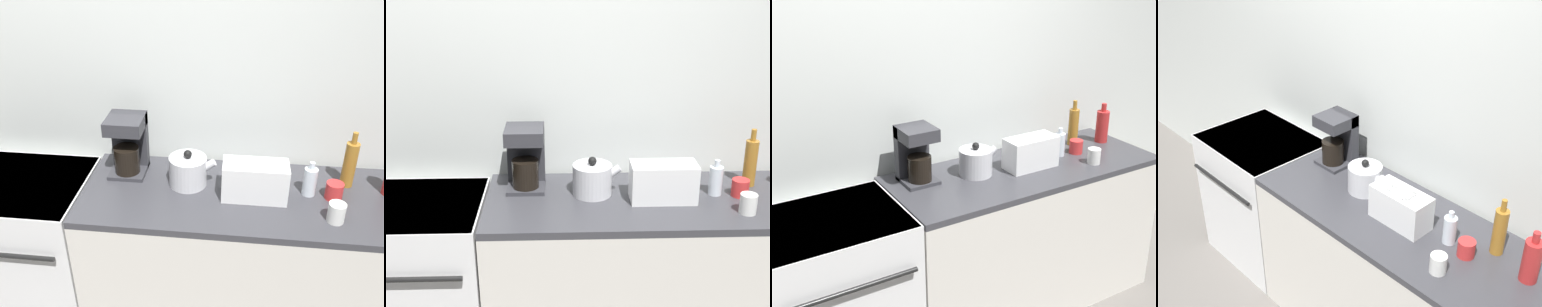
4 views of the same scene
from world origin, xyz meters
The scene contains 11 objects.
wall_back centered at (0.00, 0.70, 1.30)m, with size 8.00×0.05×2.60m.
stove centered at (-0.62, 0.30, 0.48)m, with size 0.74×0.64×0.93m.
counter_block centered at (0.59, 0.32, 0.46)m, with size 1.66×0.65×0.93m.
kettle centered at (0.28, 0.38, 1.01)m, with size 0.24×0.19×0.20m.
toaster centered at (0.62, 0.31, 1.02)m, with size 0.31×0.15×0.19m.
coffee_maker centered at (-0.05, 0.48, 1.10)m, with size 0.19×0.20×0.32m.
bottle_red centered at (1.29, 0.41, 1.04)m, with size 0.08×0.08×0.26m.
bottle_amber centered at (1.09, 0.47, 1.05)m, with size 0.07×0.07×0.30m.
bottle_clear centered at (0.89, 0.36, 1.00)m, with size 0.07×0.07×0.18m.
cup_red centered at (1.00, 0.34, 0.97)m, with size 0.08×0.08×0.09m.
cup_white centered at (0.98, 0.16, 0.98)m, with size 0.08×0.08×0.09m.
Camera 4 is at (2.05, -1.40, 2.61)m, focal length 50.00 mm.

